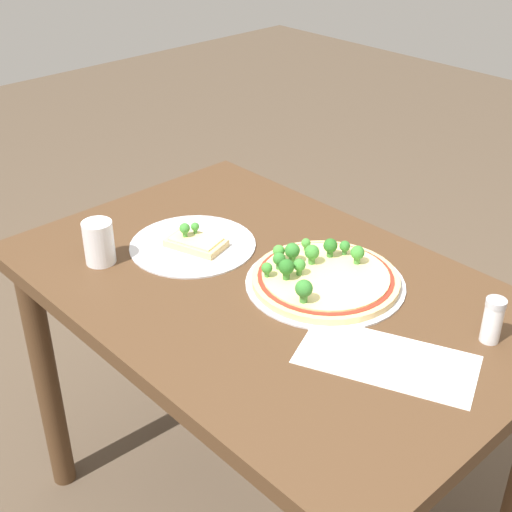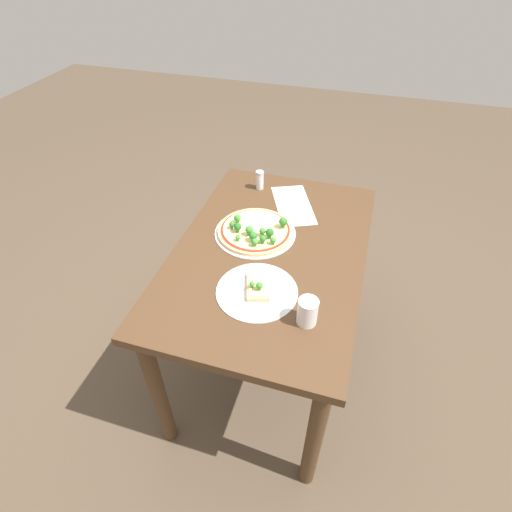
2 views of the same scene
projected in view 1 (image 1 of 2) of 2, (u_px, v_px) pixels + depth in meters
dining_table at (268, 328)px, 1.52m from camera, size 1.10×0.72×0.74m
pizza_tray_whole at (323, 277)px, 1.46m from camera, size 0.33×0.33×0.07m
pizza_tray_slice at (194, 243)px, 1.60m from camera, size 0.28×0.28×0.06m
drinking_cup at (99, 242)px, 1.52m from camera, size 0.07×0.07×0.10m
condiment_shaker at (493, 320)px, 1.28m from camera, size 0.04×0.04×0.09m
paper_menu at (387, 360)px, 1.25m from camera, size 0.34×0.26×0.00m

